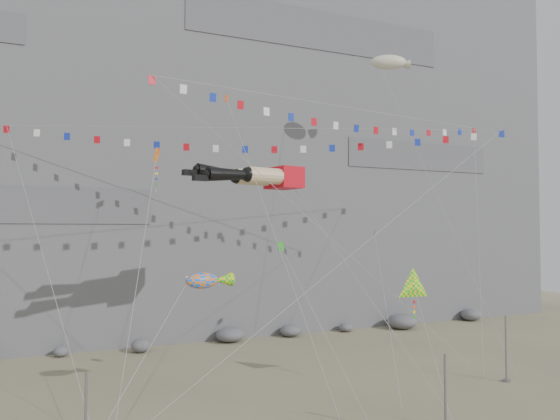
% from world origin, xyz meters
% --- Properties ---
extents(ground, '(120.00, 120.00, 0.00)m').
position_xyz_m(ground, '(0.00, 0.00, 0.00)').
color(ground, gray).
rests_on(ground, ground).
extents(cliff, '(80.00, 28.00, 50.00)m').
position_xyz_m(cliff, '(0.00, 32.00, 25.00)').
color(cliff, slate).
rests_on(cliff, ground).
extents(talus_boulders, '(60.00, 3.00, 1.20)m').
position_xyz_m(talus_boulders, '(0.00, 17.00, 0.60)').
color(talus_boulders, slate).
rests_on(talus_boulders, ground).
extents(anchor_pole_center, '(0.12, 0.12, 4.09)m').
position_xyz_m(anchor_pole_center, '(1.90, -8.91, 2.04)').
color(anchor_pole_center, slate).
rests_on(anchor_pole_center, ground).
extents(anchor_pole_right, '(0.12, 0.12, 4.33)m').
position_xyz_m(anchor_pole_right, '(12.49, -2.57, 2.17)').
color(anchor_pole_right, slate).
rests_on(anchor_pole_right, ground).
extents(legs_kite, '(10.94, 14.86, 19.37)m').
position_xyz_m(legs_kite, '(-2.49, 4.37, 13.59)').
color(legs_kite, red).
rests_on(legs_kite, ground).
extents(flag_banner_upper, '(35.81, 21.23, 26.25)m').
position_xyz_m(flag_banner_upper, '(-0.25, 9.36, 17.88)').
color(flag_banner_upper, red).
rests_on(flag_banner_upper, ground).
extents(flag_banner_lower, '(29.35, 8.67, 21.56)m').
position_xyz_m(flag_banner_lower, '(4.78, 4.76, 19.01)').
color(flag_banner_lower, red).
rests_on(flag_banner_lower, ground).
extents(harlequin_kite, '(4.22, 7.70, 16.30)m').
position_xyz_m(harlequin_kite, '(-9.39, 3.28, 14.45)').
color(harlequin_kite, red).
rests_on(harlequin_kite, ground).
extents(fish_windsock, '(8.60, 6.46, 11.27)m').
position_xyz_m(fish_windsock, '(-7.24, 0.80, 7.08)').
color(fish_windsock, orange).
rests_on(fish_windsock, ground).
extents(delta_kite, '(4.23, 7.16, 9.77)m').
position_xyz_m(delta_kite, '(5.61, -1.90, 6.41)').
color(delta_kite, yellow).
rests_on(delta_kite, ground).
extents(blimp_windsock, '(4.27, 13.63, 27.63)m').
position_xyz_m(blimp_windsock, '(12.23, 9.92, 24.76)').
color(blimp_windsock, beige).
rests_on(blimp_windsock, ground).
extents(small_kite_a, '(2.44, 13.65, 23.27)m').
position_xyz_m(small_kite_a, '(-3.78, 6.46, 18.81)').
color(small_kite_a, '#FE5715').
rests_on(small_kite_a, ground).
extents(small_kite_b, '(5.55, 10.56, 14.78)m').
position_xyz_m(small_kite_b, '(7.51, 5.21, 9.52)').
color(small_kite_b, purple).
rests_on(small_kite_b, ground).
extents(small_kite_c, '(2.41, 7.98, 11.67)m').
position_xyz_m(small_kite_c, '(-2.33, 0.59, 8.88)').
color(small_kite_c, green).
rests_on(small_kite_c, ground).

